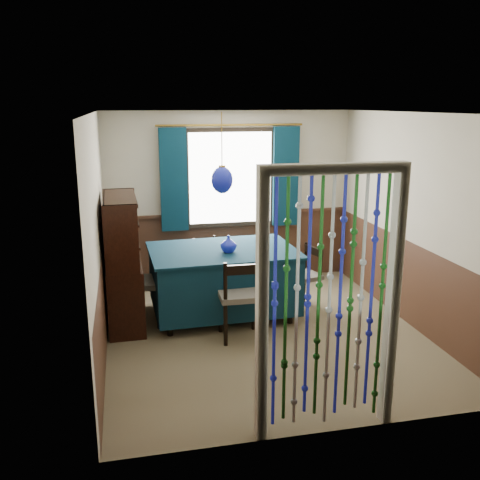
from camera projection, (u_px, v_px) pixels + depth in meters
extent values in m
plane|color=brown|center=(264.00, 332.00, 6.25)|extent=(4.00, 4.00, 0.00)
plane|color=silver|center=(266.00, 113.00, 5.63)|extent=(4.00, 4.00, 0.00)
plane|color=#BEB49C|center=(230.00, 198.00, 7.83)|extent=(3.60, 0.00, 3.60)
plane|color=#BEB49C|center=(333.00, 287.00, 4.05)|extent=(3.60, 0.00, 3.60)
plane|color=#BEB49C|center=(98.00, 237.00, 5.56)|extent=(0.00, 4.00, 4.00)
plane|color=#BEB49C|center=(412.00, 221.00, 6.31)|extent=(0.00, 4.00, 4.00)
plane|color=#412619|center=(230.00, 247.00, 8.00)|extent=(3.60, 0.00, 3.60)
plane|color=#412619|center=(328.00, 375.00, 4.25)|extent=(3.60, 0.00, 3.60)
plane|color=#412619|center=(104.00, 304.00, 5.75)|extent=(0.00, 4.00, 4.00)
plane|color=#412619|center=(406.00, 281.00, 6.50)|extent=(0.00, 4.00, 4.00)
cube|color=black|center=(230.00, 178.00, 7.71)|extent=(1.32, 0.12, 1.42)
cube|color=#0A2635|center=(223.00, 279.00, 6.65)|extent=(1.76, 1.22, 0.71)
cube|color=#0A2635|center=(223.00, 250.00, 6.55)|extent=(1.82, 1.28, 0.03)
cylinder|color=black|center=(170.00, 330.00, 6.15)|extent=(0.07, 0.07, 0.14)
cylinder|color=black|center=(290.00, 317.00, 6.50)|extent=(0.07, 0.07, 0.14)
cylinder|color=black|center=(161.00, 302.00, 7.00)|extent=(0.07, 0.07, 0.14)
cylinder|color=black|center=(268.00, 293.00, 7.35)|extent=(0.07, 0.07, 0.14)
cylinder|color=black|center=(226.00, 325.00, 5.85)|extent=(0.05, 0.05, 0.48)
cylinder|color=black|center=(260.00, 322.00, 5.92)|extent=(0.05, 0.05, 0.48)
cylinder|color=black|center=(220.00, 312.00, 6.20)|extent=(0.05, 0.05, 0.48)
cylinder|color=black|center=(253.00, 310.00, 6.27)|extent=(0.05, 0.05, 0.48)
cube|color=#5B5549|center=(240.00, 294.00, 5.99)|extent=(0.49, 0.47, 0.06)
cube|color=black|center=(243.00, 270.00, 5.72)|extent=(0.41, 0.05, 0.11)
cylinder|color=black|center=(225.00, 284.00, 5.72)|extent=(0.04, 0.04, 0.47)
cylinder|color=black|center=(261.00, 282.00, 5.79)|extent=(0.04, 0.04, 0.47)
cylinder|color=black|center=(215.00, 277.00, 7.60)|extent=(0.04, 0.04, 0.41)
cylinder|color=black|center=(195.00, 280.00, 7.44)|extent=(0.04, 0.04, 0.41)
cylinder|color=black|center=(225.00, 283.00, 7.35)|extent=(0.04, 0.04, 0.41)
cylinder|color=black|center=(205.00, 286.00, 7.19)|extent=(0.04, 0.04, 0.41)
cube|color=#5B5549|center=(210.00, 266.00, 7.34)|extent=(0.49, 0.48, 0.05)
cube|color=black|center=(204.00, 242.00, 7.39)|extent=(0.33, 0.14, 0.09)
cylinder|color=black|center=(214.00, 249.00, 7.50)|extent=(0.04, 0.04, 0.40)
cylinder|color=black|center=(194.00, 252.00, 7.35)|extent=(0.04, 0.04, 0.40)
cylinder|color=black|center=(129.00, 299.00, 6.63)|extent=(0.05, 0.05, 0.49)
cylinder|color=black|center=(127.00, 311.00, 6.25)|extent=(0.05, 0.05, 0.49)
cylinder|color=black|center=(159.00, 297.00, 6.67)|extent=(0.05, 0.05, 0.49)
cylinder|color=black|center=(159.00, 309.00, 6.29)|extent=(0.05, 0.05, 0.49)
cube|color=#5B5549|center=(142.00, 282.00, 6.39)|extent=(0.49, 0.51, 0.06)
cube|color=black|center=(124.00, 254.00, 6.28)|extent=(0.08, 0.42, 0.11)
cylinder|color=black|center=(126.00, 262.00, 6.51)|extent=(0.04, 0.04, 0.47)
cylinder|color=black|center=(123.00, 272.00, 6.13)|extent=(0.04, 0.04, 0.47)
cylinder|color=black|center=(319.00, 295.00, 6.84)|extent=(0.04, 0.04, 0.42)
cylinder|color=black|center=(304.00, 287.00, 7.13)|extent=(0.04, 0.04, 0.42)
cylinder|color=black|center=(299.00, 299.00, 6.70)|extent=(0.04, 0.04, 0.42)
cylinder|color=black|center=(284.00, 291.00, 6.98)|extent=(0.04, 0.04, 0.42)
cube|color=#5B5549|center=(302.00, 276.00, 6.85)|extent=(0.49, 0.51, 0.06)
cube|color=black|center=(313.00, 251.00, 6.85)|extent=(0.14, 0.35, 0.09)
cylinder|color=black|center=(321.00, 264.00, 6.74)|extent=(0.04, 0.04, 0.41)
cylinder|color=black|center=(306.00, 257.00, 7.03)|extent=(0.04, 0.04, 0.41)
cube|color=black|center=(125.00, 291.00, 6.47)|extent=(0.44, 1.20, 0.78)
cube|color=black|center=(122.00, 240.00, 5.74)|extent=(0.36, 0.06, 0.78)
cube|color=black|center=(121.00, 219.00, 6.81)|extent=(0.36, 0.06, 0.78)
cube|color=black|center=(120.00, 198.00, 6.18)|extent=(0.39, 1.20, 0.04)
cube|color=black|center=(105.00, 229.00, 6.24)|extent=(0.06, 1.17, 0.78)
cube|color=black|center=(124.00, 238.00, 6.31)|extent=(0.34, 1.12, 0.02)
cube|color=black|center=(123.00, 217.00, 6.25)|extent=(0.34, 1.12, 0.02)
cylinder|color=olive|center=(222.00, 146.00, 6.24)|extent=(0.01, 0.01, 0.79)
ellipsoid|color=#151D92|center=(222.00, 180.00, 6.34)|extent=(0.26, 0.26, 0.32)
cylinder|color=olive|center=(222.00, 167.00, 6.30)|extent=(0.08, 0.08, 0.03)
imported|color=#151D92|center=(228.00, 245.00, 6.40)|extent=(0.22, 0.22, 0.19)
imported|color=beige|center=(126.00, 240.00, 6.05)|extent=(0.21, 0.21, 0.05)
imported|color=beige|center=(127.00, 248.00, 6.58)|extent=(0.21, 0.21, 0.17)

